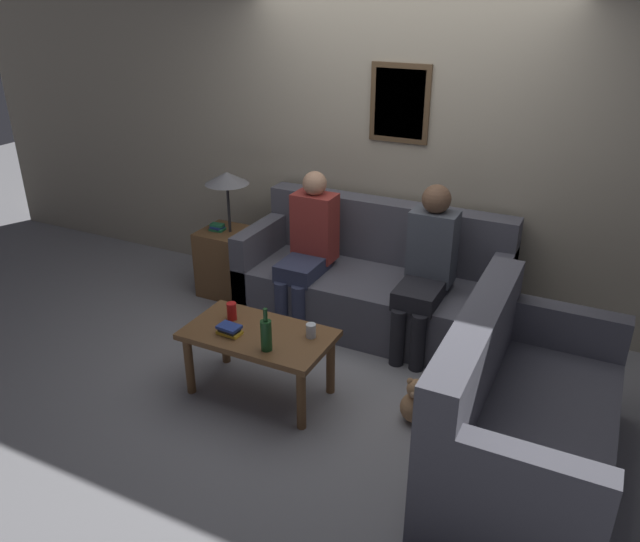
{
  "coord_description": "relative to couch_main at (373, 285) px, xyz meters",
  "views": [
    {
      "loc": [
        1.62,
        -3.72,
        2.55
      ],
      "look_at": [
        -0.15,
        -0.14,
        0.69
      ],
      "focal_mm": 35.0,
      "sensor_mm": 36.0,
      "label": 1
    }
  ],
  "objects": [
    {
      "name": "ground_plane",
      "position": [
        0.0,
        -0.53,
        -0.33
      ],
      "size": [
        16.0,
        16.0,
        0.0
      ],
      "primitive_type": "plane",
      "color": "gray"
    },
    {
      "name": "wall_back",
      "position": [
        0.0,
        0.46,
        0.98
      ],
      "size": [
        9.0,
        0.08,
        2.6
      ],
      "color": "#9E937F",
      "rests_on": "ground_plane"
    },
    {
      "name": "couch_main",
      "position": [
        0.0,
        0.0,
        0.0
      ],
      "size": [
        2.09,
        0.88,
        0.95
      ],
      "color": "#4C4C56",
      "rests_on": "ground_plane"
    },
    {
      "name": "couch_side",
      "position": [
        1.38,
        -1.25,
        0.0
      ],
      "size": [
        0.88,
        1.6,
        0.95
      ],
      "rotation": [
        0.0,
        0.0,
        1.57
      ],
      "color": "#4C4C56",
      "rests_on": "ground_plane"
    },
    {
      "name": "coffee_table",
      "position": [
        -0.3,
        -1.27,
        0.07
      ],
      "size": [
        0.97,
        0.54,
        0.47
      ],
      "color": "brown",
      "rests_on": "ground_plane"
    },
    {
      "name": "side_table_with_lamp",
      "position": [
        -1.35,
        -0.09,
        0.06
      ],
      "size": [
        0.45,
        0.43,
        1.12
      ],
      "color": "brown",
      "rests_on": "ground_plane"
    },
    {
      "name": "wine_bottle",
      "position": [
        -0.15,
        -1.43,
        0.25
      ],
      "size": [
        0.07,
        0.07,
        0.29
      ],
      "color": "#19421E",
      "rests_on": "coffee_table"
    },
    {
      "name": "drinking_glass",
      "position": [
        0.03,
        -1.17,
        0.19
      ],
      "size": [
        0.07,
        0.07,
        0.09
      ],
      "color": "silver",
      "rests_on": "coffee_table"
    },
    {
      "name": "book_stack",
      "position": [
        -0.46,
        -1.37,
        0.18
      ],
      "size": [
        0.16,
        0.11,
        0.06
      ],
      "color": "gold",
      "rests_on": "coffee_table"
    },
    {
      "name": "soda_can",
      "position": [
        -0.56,
        -1.2,
        0.21
      ],
      "size": [
        0.07,
        0.07,
        0.12
      ],
      "color": "red",
      "rests_on": "coffee_table"
    },
    {
      "name": "person_left",
      "position": [
        -0.49,
        -0.18,
        0.33
      ],
      "size": [
        0.34,
        0.6,
        1.22
      ],
      "color": "#2D334C",
      "rests_on": "ground_plane"
    },
    {
      "name": "person_right",
      "position": [
        0.48,
        -0.18,
        0.35
      ],
      "size": [
        0.34,
        0.63,
        1.25
      ],
      "color": "black",
      "rests_on": "ground_plane"
    },
    {
      "name": "teddy_bear",
      "position": [
        0.74,
        -1.09,
        -0.19
      ],
      "size": [
        0.2,
        0.2,
        0.31
      ],
      "color": "#A87A51",
      "rests_on": "ground_plane"
    }
  ]
}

